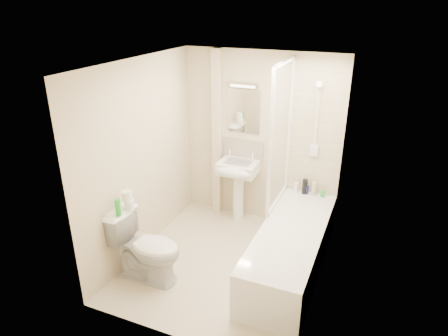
% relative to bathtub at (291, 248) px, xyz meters
% --- Properties ---
extents(floor, '(2.50, 2.50, 0.00)m').
position_rel_bathtub_xyz_m(floor, '(-0.75, -0.20, -0.29)').
color(floor, beige).
rests_on(floor, ground).
extents(wall_back, '(2.20, 0.02, 2.40)m').
position_rel_bathtub_xyz_m(wall_back, '(-0.75, 1.05, 0.91)').
color(wall_back, beige).
rests_on(wall_back, ground).
extents(wall_left, '(0.02, 2.50, 2.40)m').
position_rel_bathtub_xyz_m(wall_left, '(-1.85, -0.20, 0.91)').
color(wall_left, beige).
rests_on(wall_left, ground).
extents(wall_right, '(0.02, 2.50, 2.40)m').
position_rel_bathtub_xyz_m(wall_right, '(0.35, -0.20, 0.91)').
color(wall_right, beige).
rests_on(wall_right, ground).
extents(ceiling, '(2.20, 2.50, 0.02)m').
position_rel_bathtub_xyz_m(ceiling, '(-0.75, -0.20, 2.11)').
color(ceiling, white).
rests_on(ceiling, wall_back).
extents(tile_back, '(0.70, 0.01, 1.75)m').
position_rel_bathtub_xyz_m(tile_back, '(0.00, 1.04, 1.14)').
color(tile_back, beige).
rests_on(tile_back, wall_back).
extents(tile_right, '(0.01, 2.10, 1.75)m').
position_rel_bathtub_xyz_m(tile_right, '(0.34, 0.00, 1.14)').
color(tile_right, beige).
rests_on(tile_right, wall_right).
extents(pipe_boxing, '(0.12, 0.12, 2.40)m').
position_rel_bathtub_xyz_m(pipe_boxing, '(-1.37, 0.99, 0.91)').
color(pipe_boxing, beige).
rests_on(pipe_boxing, ground).
extents(splashback, '(0.60, 0.02, 0.30)m').
position_rel_bathtub_xyz_m(splashback, '(-1.00, 1.04, 0.74)').
color(splashback, beige).
rests_on(splashback, wall_back).
extents(mirror, '(0.46, 0.01, 0.60)m').
position_rel_bathtub_xyz_m(mirror, '(-1.00, 1.04, 1.29)').
color(mirror, white).
rests_on(mirror, wall_back).
extents(strip_light, '(0.42, 0.07, 0.07)m').
position_rel_bathtub_xyz_m(strip_light, '(-1.00, 1.02, 1.66)').
color(strip_light, silver).
rests_on(strip_light, wall_back).
extents(bathtub, '(0.70, 2.10, 0.55)m').
position_rel_bathtub_xyz_m(bathtub, '(0.00, 0.00, 0.00)').
color(bathtub, white).
rests_on(bathtub, ground).
extents(shower_screen, '(0.04, 0.92, 1.80)m').
position_rel_bathtub_xyz_m(shower_screen, '(-0.35, 0.60, 1.16)').
color(shower_screen, white).
rests_on(shower_screen, bathtub).
extents(shower_fixture, '(0.10, 0.16, 0.99)m').
position_rel_bathtub_xyz_m(shower_fixture, '(-0.00, 0.99, 1.26)').
color(shower_fixture, white).
rests_on(shower_fixture, wall_back).
extents(pedestal_sink, '(0.53, 0.49, 1.03)m').
position_rel_bathtub_xyz_m(pedestal_sink, '(-1.00, 0.81, 0.43)').
color(pedestal_sink, white).
rests_on(pedestal_sink, ground).
extents(bottle_white_a, '(0.06, 0.06, 0.14)m').
position_rel_bathtub_xyz_m(bottle_white_a, '(-0.19, 0.96, 0.33)').
color(bottle_white_a, white).
rests_on(bottle_white_a, bathtub).
extents(bottle_black_b, '(0.07, 0.07, 0.21)m').
position_rel_bathtub_xyz_m(bottle_black_b, '(-0.07, 0.96, 0.36)').
color(bottle_black_b, black).
rests_on(bottle_black_b, bathtub).
extents(bottle_blue, '(0.05, 0.05, 0.11)m').
position_rel_bathtub_xyz_m(bottle_blue, '(-0.04, 0.96, 0.32)').
color(bottle_blue, navy).
rests_on(bottle_blue, bathtub).
extents(bottle_cream, '(0.06, 0.06, 0.19)m').
position_rel_bathtub_xyz_m(bottle_cream, '(0.05, 0.96, 0.36)').
color(bottle_cream, beige).
rests_on(bottle_cream, bathtub).
extents(bottle_green, '(0.06, 0.06, 0.10)m').
position_rel_bathtub_xyz_m(bottle_green, '(0.17, 0.96, 0.31)').
color(bottle_green, green).
rests_on(bottle_green, bathtub).
extents(toilet, '(0.47, 0.82, 0.83)m').
position_rel_bathtub_xyz_m(toilet, '(-1.47, -0.79, 0.13)').
color(toilet, white).
rests_on(toilet, ground).
extents(toilet_roll_lower, '(0.11, 0.11, 0.11)m').
position_rel_bathtub_xyz_m(toilet_roll_lower, '(-1.69, -0.72, 0.59)').
color(toilet_roll_lower, white).
rests_on(toilet_roll_lower, toilet).
extents(toilet_roll_upper, '(0.11, 0.11, 0.10)m').
position_rel_bathtub_xyz_m(toilet_roll_upper, '(-1.71, -0.72, 0.70)').
color(toilet_roll_upper, white).
rests_on(toilet_roll_upper, toilet_roll_lower).
extents(green_bottle, '(0.06, 0.06, 0.19)m').
position_rel_bathtub_xyz_m(green_bottle, '(-1.71, -0.89, 0.64)').
color(green_bottle, green).
rests_on(green_bottle, toilet).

